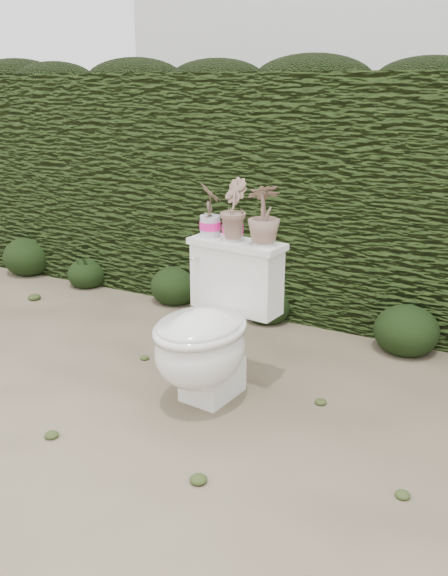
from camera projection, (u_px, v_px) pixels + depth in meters
The scene contains 11 objects.
ground at pixel (197, 388), 3.22m from camera, with size 60.00×60.00×0.00m, color gray.
hedge at pixel (311, 192), 4.30m from camera, with size 8.00×1.00×1.60m, color #2B3E14.
toilet at pixel (210, 333), 3.02m from camera, with size 0.52×0.72×0.78m.
potted_plant_left at pixel (210, 211), 3.12m from camera, with size 0.14×0.09×0.26m, color #28832F.
potted_plant_center at pixel (233, 211), 3.04m from camera, with size 0.16×0.13×0.30m, color #28832F.
potted_plant_right at pixel (264, 216), 2.95m from camera, with size 0.16×0.16×0.29m, color #28832F.
liriope_clump_0 at pixel (29, 253), 5.14m from camera, with size 0.42×0.42×0.34m, color black.
liriope_clump_1 at pixel (87, 270), 4.83m from camera, with size 0.31×0.31×0.25m, color black.
liriope_clump_2 at pixel (175, 282), 4.46m from camera, with size 0.37×0.37×0.29m, color black.
liriope_clump_3 at pixel (267, 302), 4.11m from camera, with size 0.32×0.32×0.25m, color black.
liriope_clump_4 at pixel (407, 326), 3.63m from camera, with size 0.39×0.39×0.31m, color black.
Camera 1 is at (1.50, -2.47, 1.53)m, focal length 38.00 mm.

